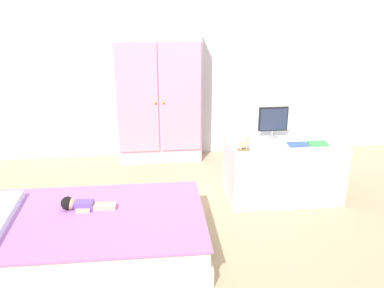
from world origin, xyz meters
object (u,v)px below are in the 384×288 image
Objects in this scene: tv_stand at (282,168)px; book_blue at (298,144)px; wardrobe at (159,98)px; book_green at (318,144)px; bed at (85,234)px; doll at (78,204)px; tv_monitor at (273,120)px; rocking_horse_toy at (245,144)px.

tv_stand is 6.06× the size of book_blue.
wardrobe reaches higher than tv_stand.
bed is at bearing -163.61° from book_green.
wardrobe reaches higher than bed.
doll is 2.50× the size of book_green.
tv_monitor is (-0.09, 0.09, 0.42)m from tv_stand.
bed is at bearing -67.69° from doll.
wardrobe is 1.46m from tv_stand.
bed is 0.22m from doll.
bed is 1.99m from book_green.
book_green is at bearing 12.57° from doll.
wardrobe is (0.58, 1.59, 0.54)m from bed.
rocking_horse_toy is at bearing 15.75° from doll.
book_blue is at bearing -58.73° from tv_stand.
tv_monitor is (1.59, 0.64, 0.37)m from doll.
wardrobe is at bearing 70.05° from bed.
tv_monitor is at bearing 134.19° from tv_stand.
book_blue reaches higher than doll.
tv_stand is 6.15× the size of book_green.
tv_stand is 0.38m from book_green.
tv_monitor is 2.30× the size of rocking_horse_toy.
rocking_horse_toy is at bearing -59.64° from wardrobe.
doll is 1.81m from book_blue.
wardrobe is (0.63, 1.47, 0.37)m from doll.
tv_stand is 0.30m from book_blue.
book_blue reaches higher than bed.
book_blue is 1.01× the size of book_green.
rocking_horse_toy reaches higher than bed.
tv_stand is 8.18× the size of rocking_horse_toy.
tv_monitor is 0.42m from book_green.
wardrobe is at bearing 66.88° from doll.
rocking_horse_toy is at bearing 21.43° from bed.
book_green is (0.64, 0.07, -0.05)m from rocking_horse_toy.
bed is 1.25× the size of wardrobe.
book_blue is (1.70, 0.55, 0.40)m from bed.
rocking_horse_toy reaches higher than book_blue.
book_blue is (0.16, -0.21, -0.15)m from tv_monitor.
tv_monitor reaches higher than book_blue.
doll is 1.36m from rocking_horse_toy.
bed is 1.75× the size of tv_stand.
rocking_horse_toy is (-0.40, -0.19, 0.32)m from tv_stand.
book_green reaches higher than bed.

